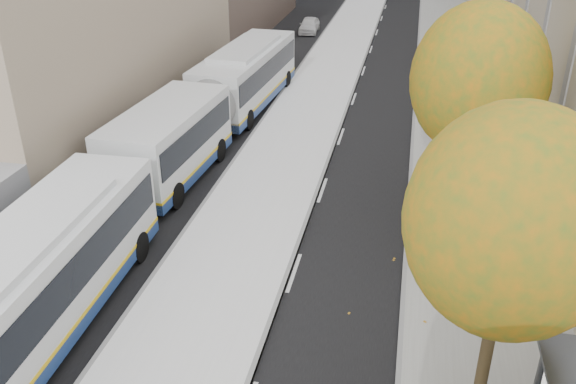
# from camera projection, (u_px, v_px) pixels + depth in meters

# --- Properties ---
(bus_platform) EXTENTS (4.25, 150.00, 0.15)m
(bus_platform) POSITION_uv_depth(u_px,v_px,m) (313.00, 101.00, 34.70)
(bus_platform) COLOR silver
(bus_platform) RESTS_ON ground
(sidewalk) EXTENTS (4.75, 150.00, 0.08)m
(sidewalk) POSITION_uv_depth(u_px,v_px,m) (457.00, 111.00, 33.28)
(sidewalk) COLOR gray
(sidewalk) RESTS_ON ground
(tree_c) EXTENTS (4.20, 4.20, 7.28)m
(tree_c) POSITION_uv_depth(u_px,v_px,m) (511.00, 223.00, 11.80)
(tree_c) COLOR #322613
(tree_c) RESTS_ON sidewalk
(tree_d) EXTENTS (4.40, 4.40, 7.60)m
(tree_d) POSITION_uv_depth(u_px,v_px,m) (479.00, 81.00, 19.56)
(tree_d) COLOR #322613
(tree_d) RESTS_ON sidewalk
(bus_far) EXTENTS (3.91, 18.91, 3.13)m
(bus_far) POSITION_uv_depth(u_px,v_px,m) (219.00, 99.00, 29.82)
(bus_far) COLOR silver
(bus_far) RESTS_ON ground
(distant_car) EXTENTS (1.61, 3.72, 1.25)m
(distant_car) POSITION_uv_depth(u_px,v_px,m) (309.00, 25.00, 50.57)
(distant_car) COLOR #BBBBBB
(distant_car) RESTS_ON ground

